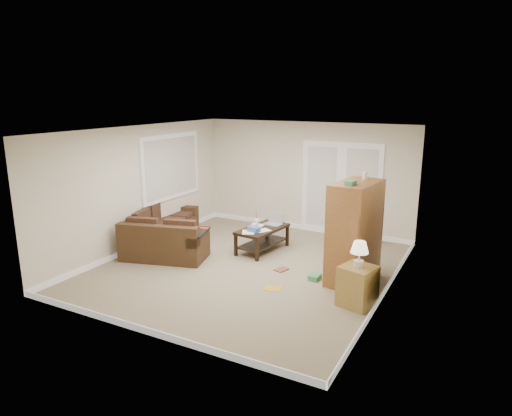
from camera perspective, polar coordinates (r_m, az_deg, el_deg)
The scene contains 17 objects.
floor at distance 8.46m, azimuth -1.03°, elevation -7.41°, with size 5.50×5.50×0.00m, color gray.
ceiling at distance 7.90m, azimuth -1.11°, elevation 9.72°, with size 5.00×5.50×0.02m, color silver.
wall_left at distance 9.53m, azimuth -14.34°, elevation 2.44°, with size 0.02×5.50×2.50m, color silver.
wall_right at distance 7.25m, azimuth 16.49°, elevation -1.29°, with size 0.02×5.50×2.50m, color silver.
wall_back at distance 10.53m, azimuth 6.22°, elevation 3.87°, with size 5.00×0.02×2.50m, color silver.
wall_front at distance 5.93m, azimuth -14.11°, elevation -4.53°, with size 5.00×0.02×2.50m, color silver.
baseboards at distance 8.44m, azimuth -1.03°, elevation -7.09°, with size 5.00×5.50×0.10m, color silver, non-canonical shape.
french_doors at distance 10.26m, azimuth 10.53°, elevation 2.23°, with size 1.80×0.05×2.13m.
window_left at distance 10.20m, azimuth -10.53°, elevation 5.10°, with size 0.05×1.92×1.42m.
sectional_sofa at distance 9.57m, azimuth -11.30°, elevation -3.27°, with size 2.21×2.55×0.75m.
coffee_table at distance 9.24m, azimuth 0.88°, elevation -3.77°, with size 0.74×1.26×0.81m.
tv_armoire at distance 7.77m, azimuth 12.19°, elevation -2.95°, with size 0.71×1.13×1.84m.
side_cabinet at distance 7.06m, azimuth 12.59°, elevation -9.09°, with size 0.58×0.58×1.01m.
space_heater at distance 10.00m, azimuth 14.99°, elevation -3.60°, with size 0.12×0.10×0.29m, color white.
floor_magazine at distance 7.58m, azimuth 2.16°, elevation -10.03°, with size 0.28×0.22×0.01m, color gold.
floor_greenbox at distance 7.98m, azimuth 7.37°, elevation -8.56°, with size 0.17×0.22×0.09m, color #3E8A58.
floor_book at distance 8.40m, azimuth 2.73°, elevation -7.52°, with size 0.18×0.25×0.02m, color brown.
Camera 1 is at (3.83, -6.88, 3.10)m, focal length 32.00 mm.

